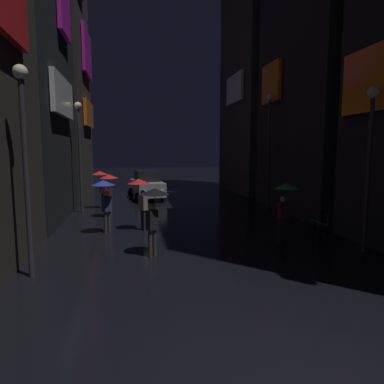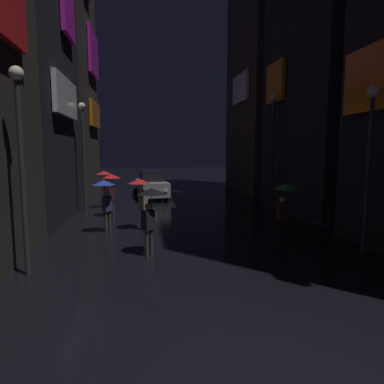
{
  "view_description": "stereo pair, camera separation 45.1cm",
  "coord_description": "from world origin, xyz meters",
  "px_view_note": "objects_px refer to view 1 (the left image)",
  "views": [
    {
      "loc": [
        -2.39,
        -4.16,
        3.29
      ],
      "look_at": [
        0.0,
        9.32,
        1.6
      ],
      "focal_mm": 32.0,
      "sensor_mm": 36.0,
      "label": 1
    },
    {
      "loc": [
        -1.95,
        -4.23,
        3.29
      ],
      "look_at": [
        0.0,
        9.32,
        1.6
      ],
      "focal_mm": 32.0,
      "sensor_mm": 36.0,
      "label": 2
    }
  ],
  "objects_px": {
    "streetlamp_left_far": "(79,145)",
    "streetlamp_right_far": "(269,140)",
    "streetlamp_right_near": "(370,150)",
    "pedestrian_midstreet_centre_green": "(286,196)",
    "bicycle_parked_at_storefront": "(319,227)",
    "car_distant": "(147,185)",
    "pedestrian_foreground_right_red": "(140,190)",
    "pedestrian_midstreet_left_black": "(154,203)",
    "pedestrian_far_right_red": "(101,179)",
    "streetlamp_left_near": "(25,147)",
    "pedestrian_foreground_left_red": "(109,184)",
    "pedestrian_near_crossing_blue": "(104,191)"
  },
  "relations": [
    {
      "from": "pedestrian_midstreet_centre_green",
      "to": "pedestrian_midstreet_left_black",
      "type": "height_order",
      "value": "same"
    },
    {
      "from": "streetlamp_right_near",
      "to": "pedestrian_foreground_left_red",
      "type": "bearing_deg",
      "value": 139.44
    },
    {
      "from": "pedestrian_far_right_red",
      "to": "streetlamp_right_far",
      "type": "bearing_deg",
      "value": -11.9
    },
    {
      "from": "pedestrian_far_right_red",
      "to": "streetlamp_right_far",
      "type": "xyz_separation_m",
      "value": [
        9.08,
        -1.91,
        2.17
      ]
    },
    {
      "from": "streetlamp_left_far",
      "to": "streetlamp_right_far",
      "type": "bearing_deg",
      "value": -4.68
    },
    {
      "from": "streetlamp_left_far",
      "to": "streetlamp_right_near",
      "type": "xyz_separation_m",
      "value": [
        10.0,
        -8.85,
        -0.26
      ]
    },
    {
      "from": "streetlamp_left_near",
      "to": "streetlamp_right_far",
      "type": "height_order",
      "value": "streetlamp_right_far"
    },
    {
      "from": "streetlamp_left_far",
      "to": "streetlamp_right_far",
      "type": "xyz_separation_m",
      "value": [
        10.0,
        -0.82,
        0.29
      ]
    },
    {
      "from": "pedestrian_midstreet_centre_green",
      "to": "streetlamp_left_near",
      "type": "distance_m",
      "value": 8.42
    },
    {
      "from": "bicycle_parked_at_storefront",
      "to": "streetlamp_right_far",
      "type": "relative_size",
      "value": 0.29
    },
    {
      "from": "streetlamp_right_near",
      "to": "pedestrian_midstreet_centre_green",
      "type": "bearing_deg",
      "value": 142.06
    },
    {
      "from": "pedestrian_foreground_left_red",
      "to": "streetlamp_right_far",
      "type": "bearing_deg",
      "value": 5.38
    },
    {
      "from": "pedestrian_far_right_red",
      "to": "bicycle_parked_at_storefront",
      "type": "distance_m",
      "value": 11.81
    },
    {
      "from": "pedestrian_far_right_red",
      "to": "streetlamp_right_far",
      "type": "relative_size",
      "value": 0.34
    },
    {
      "from": "pedestrian_midstreet_centre_green",
      "to": "streetlamp_left_far",
      "type": "relative_size",
      "value": 0.37
    },
    {
      "from": "pedestrian_foreground_left_red",
      "to": "pedestrian_far_right_red",
      "type": "xyz_separation_m",
      "value": [
        -0.62,
        2.71,
        0.0
      ]
    },
    {
      "from": "pedestrian_foreground_left_red",
      "to": "streetlamp_left_near",
      "type": "relative_size",
      "value": 0.4
    },
    {
      "from": "pedestrian_far_right_red",
      "to": "pedestrian_foreground_right_red",
      "type": "bearing_deg",
      "value": -70.23
    },
    {
      "from": "pedestrian_foreground_right_red",
      "to": "pedestrian_midstreet_left_black",
      "type": "xyz_separation_m",
      "value": [
        0.33,
        -3.54,
        0.0
      ]
    },
    {
      "from": "pedestrian_near_crossing_blue",
      "to": "streetlamp_right_near",
      "type": "height_order",
      "value": "streetlamp_right_near"
    },
    {
      "from": "bicycle_parked_at_storefront",
      "to": "streetlamp_left_far",
      "type": "bearing_deg",
      "value": 144.65
    },
    {
      "from": "pedestrian_midstreet_centre_green",
      "to": "pedestrian_far_right_red",
      "type": "bearing_deg",
      "value": 130.13
    },
    {
      "from": "pedestrian_midstreet_centre_green",
      "to": "bicycle_parked_at_storefront",
      "type": "bearing_deg",
      "value": 16.31
    },
    {
      "from": "bicycle_parked_at_storefront",
      "to": "pedestrian_midstreet_centre_green",
      "type": "bearing_deg",
      "value": -163.69
    },
    {
      "from": "streetlamp_right_near",
      "to": "streetlamp_right_far",
      "type": "bearing_deg",
      "value": 90.0
    },
    {
      "from": "car_distant",
      "to": "streetlamp_right_near",
      "type": "bearing_deg",
      "value": -64.28
    },
    {
      "from": "pedestrian_near_crossing_blue",
      "to": "pedestrian_midstreet_left_black",
      "type": "bearing_deg",
      "value": -61.97
    },
    {
      "from": "car_distant",
      "to": "streetlamp_left_far",
      "type": "xyz_separation_m",
      "value": [
        -3.62,
        -4.39,
        2.63
      ]
    },
    {
      "from": "pedestrian_near_crossing_blue",
      "to": "pedestrian_far_right_red",
      "type": "bearing_deg",
      "value": 96.0
    },
    {
      "from": "pedestrian_far_right_red",
      "to": "streetlamp_left_near",
      "type": "relative_size",
      "value": 0.4
    },
    {
      "from": "car_distant",
      "to": "streetlamp_left_far",
      "type": "height_order",
      "value": "streetlamp_left_far"
    },
    {
      "from": "pedestrian_midstreet_centre_green",
      "to": "pedestrian_foreground_right_red",
      "type": "relative_size",
      "value": 1.0
    },
    {
      "from": "pedestrian_near_crossing_blue",
      "to": "bicycle_parked_at_storefront",
      "type": "height_order",
      "value": "pedestrian_near_crossing_blue"
    },
    {
      "from": "pedestrian_foreground_left_red",
      "to": "pedestrian_far_right_red",
      "type": "height_order",
      "value": "same"
    },
    {
      "from": "pedestrian_midstreet_left_black",
      "to": "streetlamp_right_near",
      "type": "distance_m",
      "value": 6.97
    },
    {
      "from": "streetlamp_left_far",
      "to": "streetlamp_right_near",
      "type": "distance_m",
      "value": 13.36
    },
    {
      "from": "bicycle_parked_at_storefront",
      "to": "car_distant",
      "type": "bearing_deg",
      "value": 118.1
    },
    {
      "from": "streetlamp_left_far",
      "to": "streetlamp_right_near",
      "type": "bearing_deg",
      "value": -41.52
    },
    {
      "from": "car_distant",
      "to": "streetlamp_right_near",
      "type": "height_order",
      "value": "streetlamp_right_near"
    },
    {
      "from": "pedestrian_midstreet_centre_green",
      "to": "streetlamp_right_near",
      "type": "height_order",
      "value": "streetlamp_right_near"
    },
    {
      "from": "pedestrian_far_right_red",
      "to": "pedestrian_midstreet_centre_green",
      "type": "distance_m",
      "value": 10.96
    },
    {
      "from": "streetlamp_right_far",
      "to": "pedestrian_far_right_red",
      "type": "bearing_deg",
      "value": 168.1
    },
    {
      "from": "pedestrian_near_crossing_blue",
      "to": "bicycle_parked_at_storefront",
      "type": "distance_m",
      "value": 8.39
    },
    {
      "from": "pedestrian_foreground_left_red",
      "to": "pedestrian_far_right_red",
      "type": "distance_m",
      "value": 2.78
    },
    {
      "from": "pedestrian_far_right_red",
      "to": "pedestrian_midstreet_left_black",
      "type": "relative_size",
      "value": 1.0
    },
    {
      "from": "car_distant",
      "to": "streetlamp_right_far",
      "type": "height_order",
      "value": "streetlamp_right_far"
    },
    {
      "from": "pedestrian_foreground_left_red",
      "to": "pedestrian_foreground_right_red",
      "type": "height_order",
      "value": "same"
    },
    {
      "from": "car_distant",
      "to": "streetlamp_right_near",
      "type": "xyz_separation_m",
      "value": [
        6.38,
        -13.24,
        2.37
      ]
    },
    {
      "from": "pedestrian_foreground_left_red",
      "to": "pedestrian_midstreet_left_black",
      "type": "xyz_separation_m",
      "value": [
        1.73,
        -6.45,
        0.0
      ]
    },
    {
      "from": "pedestrian_midstreet_centre_green",
      "to": "streetlamp_left_near",
      "type": "xyz_separation_m",
      "value": [
        -7.99,
        -2.07,
        1.69
      ]
    }
  ]
}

